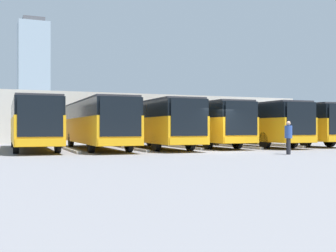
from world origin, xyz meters
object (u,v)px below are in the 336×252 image
Objects in this scene: bus_5 at (33,122)px; bus_3 at (153,123)px; bus_0 at (285,123)px; bus_2 at (198,123)px; pedestrian at (288,136)px; bus_4 at (97,122)px; bus_1 at (248,123)px.

bus_3 is at bearing 175.16° from bus_5.
bus_3 is at bearing 4.82° from bus_0.
bus_0 is 7.80m from bus_2.
bus_3 reaches higher than pedestrian.
bus_4 is at bearing 3.90° from bus_0.
bus_1 is at bearing 9.87° from bus_0.
bus_1 reaches higher than pedestrian.
pedestrian is (-4.19, 9.13, -0.82)m from bus_3.
bus_1 is 1.00× the size of bus_2.
bus_2 is (3.90, -0.75, 0.00)m from bus_1.
bus_1 is (3.90, 0.57, 0.00)m from bus_0.
bus_0 is 1.00× the size of bus_3.
bus_2 is at bearing 0.23° from bus_0.
bus_2 is 1.00× the size of bus_4.
bus_2 is 1.00× the size of bus_5.
bus_4 is at bearing 1.12° from bus_3.
bus_4 is at bearing 7.55° from bus_2.
bus_3 is (7.80, 0.09, 0.00)m from bus_1.
bus_4 is (15.60, 0.62, 0.00)m from bus_0.
bus_3 is (11.70, 0.66, 0.00)m from bus_0.
bus_3 is 3.90m from bus_4.
bus_0 is 12.36m from pedestrian.
bus_0 is 7.16× the size of pedestrian.
bus_4 is 3.99m from bus_5.
pedestrian is (-8.09, 9.17, -0.82)m from bus_4.
bus_4 is 12.26m from pedestrian.
pedestrian is (-11.99, 10.01, -0.82)m from bus_5.
pedestrian is at bearing 93.29° from bus_2.
bus_1 and bus_5 have the same top height.
bus_0 is at bearing -170.13° from bus_1.
pedestrian is at bearing 116.28° from bus_3.
bus_3 is at bearing 2.28° from bus_1.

